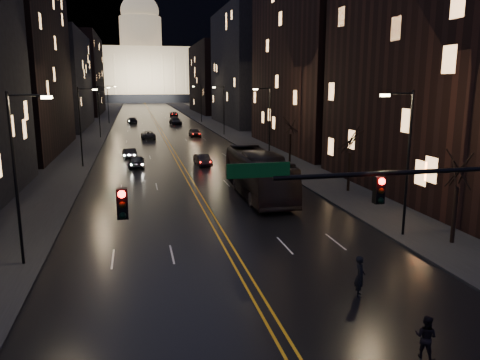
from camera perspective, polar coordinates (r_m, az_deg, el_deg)
ground at (r=18.33m, az=5.31°, el=-19.10°), size 900.00×900.00×0.00m
road at (r=145.34m, az=-10.72°, el=7.77°), size 20.00×320.00×0.02m
sidewalk_left at (r=145.53m, az=-16.28°, el=7.54°), size 8.00×320.00×0.16m
sidewalk_right at (r=146.48m, az=-5.19°, el=7.98°), size 8.00×320.00×0.16m
center_line at (r=145.33m, az=-10.72°, el=7.78°), size 0.62×320.00×0.01m
building_left_mid at (r=70.94m, az=-26.50°, el=14.23°), size 12.00×30.00×28.00m
building_left_far at (r=108.14m, az=-21.56°, el=11.20°), size 12.00×34.00×20.00m
building_left_dist at (r=155.80m, az=-18.94°, el=12.02°), size 12.00×40.00×24.00m
building_right_near at (r=43.63m, az=24.77°, el=14.10°), size 12.00×26.00×24.00m
building_right_tall at (r=70.62m, az=9.66°, el=19.35°), size 12.00×30.00×38.00m
building_right_mid at (r=110.12m, az=1.07°, el=13.55°), size 12.00×34.00×26.00m
building_right_dist at (r=157.12m, az=-3.17°, el=12.24°), size 12.00×40.00×22.00m
mountain_ridge at (r=401.38m, az=-6.43°, el=19.56°), size 520.00×60.00×130.00m
capitol at (r=265.11m, az=-11.84°, el=13.10°), size 90.00×50.00×58.50m
traffic_signal at (r=18.98m, az=22.86°, el=-2.23°), size 17.29×0.45×7.00m
streetlamp_right_near at (r=29.84m, az=19.54°, el=2.75°), size 2.13×0.25×9.00m
streetlamp_left_near at (r=25.97m, az=-25.39°, el=1.05°), size 2.13×0.25×9.00m
streetlamp_right_mid at (r=57.33m, az=3.45°, el=7.36°), size 2.13×0.25×9.00m
streetlamp_left_mid at (r=55.42m, az=-18.74°, el=6.62°), size 2.13×0.25×9.00m
streetlamp_right_far at (r=86.51m, az=-2.10°, el=8.82°), size 2.13×0.25×9.00m
streetlamp_left_far at (r=85.26m, az=-16.70°, el=8.30°), size 2.13×0.25×9.00m
streetlamp_right_dist at (r=116.11m, az=-4.85°, el=9.51°), size 2.13×0.25×9.00m
streetlamp_left_dist at (r=115.18m, az=-15.71°, el=9.10°), size 2.13×0.25×9.00m
tree_right_near at (r=29.56m, az=25.11°, el=1.14°), size 2.40×2.40×6.65m
tree_right_mid at (r=41.38m, az=13.29°, el=4.64°), size 2.40×2.40×6.65m
tree_right_far at (r=56.13m, az=6.17°, el=6.65°), size 2.40×2.40×6.65m
bus at (r=39.51m, az=2.24°, el=0.75°), size 3.38×13.59×3.77m
oncoming_car_a at (r=54.31m, az=-12.50°, el=2.25°), size 1.82×4.37×1.48m
oncoming_car_b at (r=61.35m, az=-13.32°, el=3.20°), size 1.92×4.20×1.34m
oncoming_car_c at (r=82.50m, az=-11.13°, el=5.41°), size 2.48×5.03×1.37m
oncoming_car_d at (r=116.48m, az=-13.01°, el=7.12°), size 2.67×5.29×1.47m
receding_car_a at (r=54.55m, az=-4.57°, el=2.46°), size 1.78×4.18×1.34m
receding_car_b at (r=84.32m, az=-5.53°, el=5.77°), size 1.97×4.67×1.58m
receding_car_c at (r=110.48m, az=-7.88°, el=7.11°), size 2.80×5.80×1.63m
receding_car_d at (r=139.56m, az=-8.06°, el=7.98°), size 2.50×5.04×1.37m
pedestrian_a at (r=21.91m, az=14.41°, el=-11.30°), size 0.69×0.81×1.90m
pedestrian_b at (r=18.19m, az=21.70°, el=-17.34°), size 0.80×0.86×1.57m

